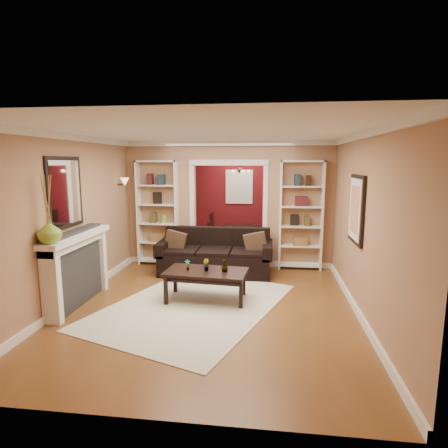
# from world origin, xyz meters

# --- Properties ---
(floor) EXTENTS (8.00, 8.00, 0.00)m
(floor) POSITION_xyz_m (0.00, 0.00, 0.00)
(floor) COLOR brown
(floor) RESTS_ON ground
(ceiling) EXTENTS (8.00, 8.00, 0.00)m
(ceiling) POSITION_xyz_m (0.00, 0.00, 2.70)
(ceiling) COLOR white
(ceiling) RESTS_ON ground
(wall_back) EXTENTS (8.00, 0.00, 8.00)m
(wall_back) POSITION_xyz_m (0.00, 4.00, 1.35)
(wall_back) COLOR #A77958
(wall_back) RESTS_ON ground
(wall_front) EXTENTS (8.00, 0.00, 8.00)m
(wall_front) POSITION_xyz_m (0.00, -4.00, 1.35)
(wall_front) COLOR #A77958
(wall_front) RESTS_ON ground
(wall_left) EXTENTS (0.00, 8.00, 8.00)m
(wall_left) POSITION_xyz_m (-2.25, 0.00, 1.35)
(wall_left) COLOR #A77958
(wall_left) RESTS_ON ground
(wall_right) EXTENTS (0.00, 8.00, 8.00)m
(wall_right) POSITION_xyz_m (2.25, 0.00, 1.35)
(wall_right) COLOR #A77958
(wall_right) RESTS_ON ground
(partition_wall) EXTENTS (4.50, 0.15, 2.70)m
(partition_wall) POSITION_xyz_m (0.00, 1.20, 1.35)
(partition_wall) COLOR #A77958
(partition_wall) RESTS_ON floor
(red_back_panel) EXTENTS (4.44, 0.04, 2.64)m
(red_back_panel) POSITION_xyz_m (0.00, 3.97, 1.32)
(red_back_panel) COLOR maroon
(red_back_panel) RESTS_ON floor
(dining_window) EXTENTS (0.78, 0.03, 0.98)m
(dining_window) POSITION_xyz_m (0.00, 3.93, 1.55)
(dining_window) COLOR #8CA5CC
(dining_window) RESTS_ON wall_back
(area_rug) EXTENTS (3.31, 3.87, 0.01)m
(area_rug) POSITION_xyz_m (-0.28, -1.33, 0.01)
(area_rug) COLOR beige
(area_rug) RESTS_ON floor
(sofa) EXTENTS (2.31, 1.00, 0.90)m
(sofa) POSITION_xyz_m (-0.19, 0.45, 0.45)
(sofa) COLOR black
(sofa) RESTS_ON floor
(pillow_left) EXTENTS (0.42, 0.15, 0.42)m
(pillow_left) POSITION_xyz_m (-1.01, 0.43, 0.65)
(pillow_left) COLOR brown
(pillow_left) RESTS_ON sofa
(pillow_right) EXTENTS (0.43, 0.12, 0.43)m
(pillow_right) POSITION_xyz_m (0.63, 0.43, 0.66)
(pillow_right) COLOR brown
(pillow_right) RESTS_ON sofa
(coffee_table) EXTENTS (1.38, 0.83, 0.50)m
(coffee_table) POSITION_xyz_m (-0.12, -1.05, 0.25)
(coffee_table) COLOR black
(coffee_table) RESTS_ON floor
(plant_left) EXTENTS (0.11, 0.10, 0.18)m
(plant_left) POSITION_xyz_m (-0.43, -1.05, 0.59)
(plant_left) COLOR #336626
(plant_left) RESTS_ON coffee_table
(plant_center) EXTENTS (0.14, 0.14, 0.20)m
(plant_center) POSITION_xyz_m (-0.12, -1.05, 0.60)
(plant_center) COLOR #336626
(plant_center) RESTS_ON coffee_table
(plant_right) EXTENTS (0.16, 0.16, 0.21)m
(plant_right) POSITION_xyz_m (0.19, -1.05, 0.60)
(plant_right) COLOR #336626
(plant_right) RESTS_ON coffee_table
(bookshelf_left) EXTENTS (0.90, 0.30, 2.30)m
(bookshelf_left) POSITION_xyz_m (-1.55, 1.03, 1.15)
(bookshelf_left) COLOR white
(bookshelf_left) RESTS_ON floor
(bookshelf_right) EXTENTS (0.90, 0.30, 2.30)m
(bookshelf_right) POSITION_xyz_m (1.55, 1.03, 1.15)
(bookshelf_right) COLOR white
(bookshelf_right) RESTS_ON floor
(fireplace) EXTENTS (0.32, 1.70, 1.16)m
(fireplace) POSITION_xyz_m (-2.09, -1.50, 0.58)
(fireplace) COLOR white
(fireplace) RESTS_ON floor
(vase) EXTENTS (0.36, 0.36, 0.34)m
(vase) POSITION_xyz_m (-2.09, -2.20, 1.33)
(vase) COLOR #80A435
(vase) RESTS_ON fireplace
(mirror) EXTENTS (0.03, 0.95, 1.10)m
(mirror) POSITION_xyz_m (-2.23, -1.50, 1.80)
(mirror) COLOR silver
(mirror) RESTS_ON wall_left
(wall_sconce) EXTENTS (0.18, 0.18, 0.22)m
(wall_sconce) POSITION_xyz_m (-2.15, 0.55, 1.83)
(wall_sconce) COLOR #FFE0A5
(wall_sconce) RESTS_ON wall_left
(framed_art) EXTENTS (0.04, 0.85, 1.05)m
(framed_art) POSITION_xyz_m (2.21, -1.00, 1.55)
(framed_art) COLOR black
(framed_art) RESTS_ON wall_right
(dining_table) EXTENTS (1.52, 0.85, 0.53)m
(dining_table) POSITION_xyz_m (0.12, 2.81, 0.27)
(dining_table) COLOR black
(dining_table) RESTS_ON floor
(dining_chair_nw) EXTENTS (0.48, 0.48, 0.77)m
(dining_chair_nw) POSITION_xyz_m (-0.43, 2.51, 0.38)
(dining_chair_nw) COLOR black
(dining_chair_nw) RESTS_ON floor
(dining_chair_ne) EXTENTS (0.43, 0.43, 0.83)m
(dining_chair_ne) POSITION_xyz_m (0.67, 2.51, 0.41)
(dining_chair_ne) COLOR black
(dining_chair_ne) RESTS_ON floor
(dining_chair_sw) EXTENTS (0.50, 0.50, 0.93)m
(dining_chair_sw) POSITION_xyz_m (-0.43, 3.11, 0.46)
(dining_chair_sw) COLOR black
(dining_chair_sw) RESTS_ON floor
(dining_chair_se) EXTENTS (0.53, 0.53, 0.93)m
(dining_chair_se) POSITION_xyz_m (0.67, 3.11, 0.47)
(dining_chair_se) COLOR black
(dining_chair_se) RESTS_ON floor
(chandelier) EXTENTS (0.50, 0.50, 0.30)m
(chandelier) POSITION_xyz_m (0.00, 2.70, 2.02)
(chandelier) COLOR #352318
(chandelier) RESTS_ON ceiling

